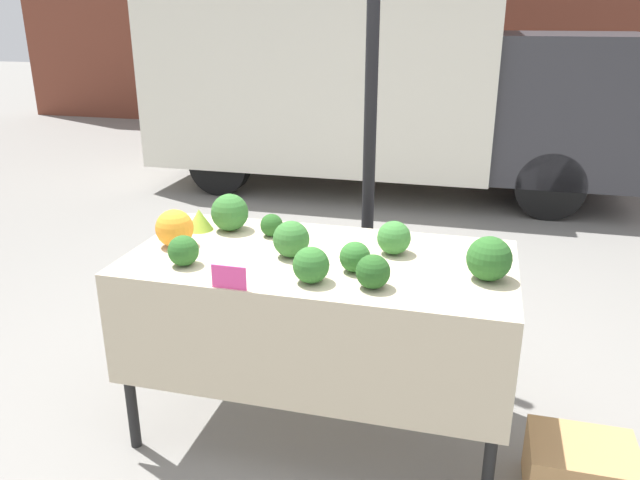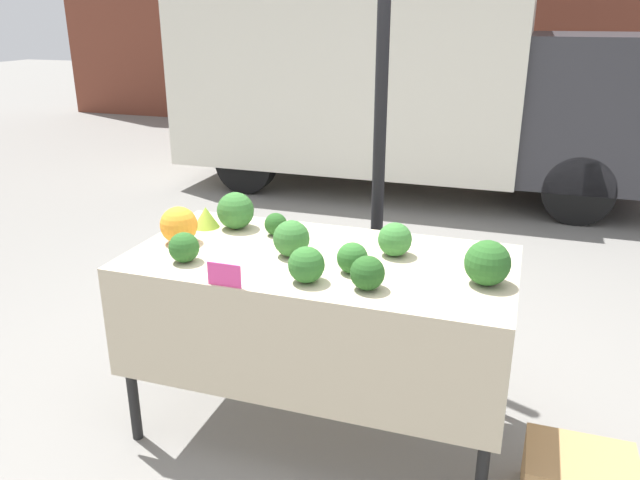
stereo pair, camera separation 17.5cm
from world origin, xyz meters
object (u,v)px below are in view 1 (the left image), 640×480
Objects in this scene: parked_truck at (374,80)px; orange_cauliflower at (174,228)px; produce_crate at (580,472)px; price_sign at (229,277)px.

parked_truck is 29.46× the size of orange_cauliflower.
produce_crate is (1.76, -4.80, -1.09)m from parked_truck.
orange_cauliflower is at bearing 174.79° from produce_crate.
parked_truck is at bearing 93.59° from price_sign.
price_sign is at bearing -171.47° from produce_crate.
orange_cauliflower is 2.07m from produce_crate.
parked_truck is at bearing 88.54° from orange_cauliflower.
parked_truck reaches higher than price_sign.
parked_truck is 35.65× the size of price_sign.
price_sign is (0.31, -5.01, -0.27)m from parked_truck.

